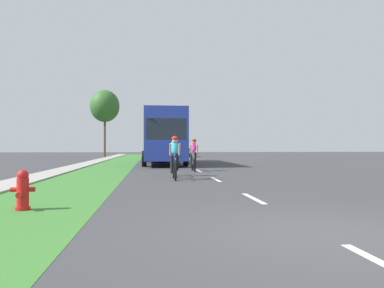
% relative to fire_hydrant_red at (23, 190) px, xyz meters
% --- Properties ---
extents(ground_plane, '(120.00, 120.00, 0.00)m').
position_rel_fire_hydrant_red_xyz_m(ground_plane, '(4.77, 17.49, -0.37)').
color(ground_plane, '#38383A').
extents(grass_verge, '(2.79, 70.00, 0.01)m').
position_rel_fire_hydrant_red_xyz_m(grass_verge, '(0.00, 17.49, -0.37)').
color(grass_verge, '#38722D').
rests_on(grass_verge, ground_plane).
extents(sidewalk_concrete, '(1.23, 70.00, 0.10)m').
position_rel_fire_hydrant_red_xyz_m(sidewalk_concrete, '(-2.01, 17.49, -0.37)').
color(sidewalk_concrete, '#9E998E').
rests_on(sidewalk_concrete, ground_plane).
extents(lane_markings_center, '(0.12, 52.71, 0.01)m').
position_rel_fire_hydrant_red_xyz_m(lane_markings_center, '(4.77, 21.49, -0.37)').
color(lane_markings_center, white).
rests_on(lane_markings_center, ground_plane).
extents(fire_hydrant_red, '(0.44, 0.38, 0.76)m').
position_rel_fire_hydrant_red_xyz_m(fire_hydrant_red, '(0.00, 0.00, 0.00)').
color(fire_hydrant_red, red).
rests_on(fire_hydrant_red, ground_plane).
extents(cyclist_lead, '(0.42, 1.72, 1.58)m').
position_rel_fire_hydrant_red_xyz_m(cyclist_lead, '(3.26, 6.35, 0.44)').
color(cyclist_lead, black).
rests_on(cyclist_lead, ground_plane).
extents(cyclist_trailing, '(0.42, 1.72, 1.58)m').
position_rel_fire_hydrant_red_xyz_m(cyclist_trailing, '(3.37, 8.02, 0.44)').
color(cyclist_trailing, black).
rests_on(cyclist_trailing, ground_plane).
extents(cyclist_distant, '(0.42, 1.72, 1.58)m').
position_rel_fire_hydrant_red_xyz_m(cyclist_distant, '(4.47, 11.04, 0.44)').
color(cyclist_distant, black).
rests_on(cyclist_distant, ground_plane).
extents(bus_blue, '(2.78, 11.60, 3.48)m').
position_rel_fire_hydrant_red_xyz_m(bus_blue, '(3.25, 19.36, 1.61)').
color(bus_blue, '#23389E').
rests_on(bus_blue, ground_plane).
extents(sedan_dark_green, '(1.98, 4.30, 1.52)m').
position_rel_fire_hydrant_red_xyz_m(sedan_dark_green, '(6.07, 38.42, 0.40)').
color(sedan_dark_green, '#194C2D').
rests_on(sedan_dark_green, ground_plane).
extents(pickup_silver, '(2.22, 5.10, 1.64)m').
position_rel_fire_hydrant_red_xyz_m(pickup_silver, '(3.31, 48.52, 0.46)').
color(pickup_silver, '#A5A8AD').
rests_on(pickup_silver, ground_plane).
extents(suv_red, '(2.15, 4.70, 1.79)m').
position_rel_fire_hydrant_red_xyz_m(suv_red, '(3.26, 61.34, 0.58)').
color(suv_red, red).
rests_on(suv_red, ground_plane).
extents(street_tree_far, '(3.32, 3.32, 7.66)m').
position_rel_fire_hydrant_red_xyz_m(street_tree_far, '(-2.85, 36.63, 5.44)').
color(street_tree_far, brown).
rests_on(street_tree_far, ground_plane).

